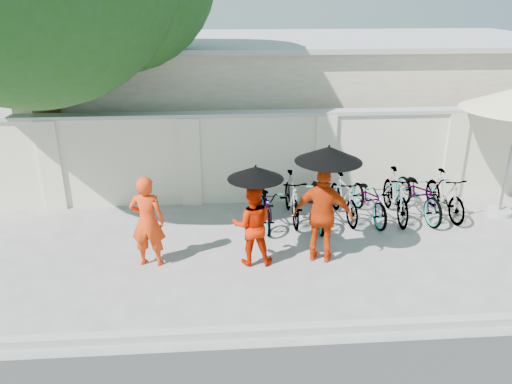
{
  "coord_description": "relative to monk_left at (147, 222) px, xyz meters",
  "views": [
    {
      "loc": [
        -0.33,
        -7.47,
        4.51
      ],
      "look_at": [
        0.3,
        0.97,
        1.1
      ],
      "focal_mm": 35.0,
      "sensor_mm": 36.0,
      "label": 1
    }
  ],
  "objects": [
    {
      "name": "kerb",
      "position": [
        1.62,
        -2.12,
        -0.77
      ],
      "size": [
        40.0,
        0.16,
        0.12
      ],
      "primitive_type": "cube",
      "color": "#A4A4A3",
      "rests_on": "ground"
    },
    {
      "name": "building_behind",
      "position": [
        3.62,
        6.58,
        0.77
      ],
      "size": [
        14.0,
        6.0,
        3.2
      ],
      "primitive_type": "cube",
      "color": "beige",
      "rests_on": "ground"
    },
    {
      "name": "bike_2",
      "position": [
        3.3,
        1.52,
        -0.32
      ],
      "size": [
        0.8,
        1.96,
        1.01
      ],
      "primitive_type": "imported",
      "rotation": [
        0.0,
        0.0,
        -0.07
      ],
      "color": "gray",
      "rests_on": "ground"
    },
    {
      "name": "bike_1",
      "position": [
        2.75,
        1.66,
        -0.33
      ],
      "size": [
        0.5,
        1.68,
        1.0
      ],
      "primitive_type": "imported",
      "rotation": [
        0.0,
        0.0,
        0.02
      ],
      "color": "gray",
      "rests_on": "ground"
    },
    {
      "name": "parasol_right",
      "position": [
        3.07,
        -0.16,
        1.2
      ],
      "size": [
        1.13,
        1.13,
        1.15
      ],
      "color": "black",
      "rests_on": "ground"
    },
    {
      "name": "bike_5",
      "position": [
        4.95,
        1.59,
        -0.3
      ],
      "size": [
        0.56,
        1.76,
        1.05
      ],
      "primitive_type": "imported",
      "rotation": [
        0.0,
        0.0,
        -0.04
      ],
      "color": "gray",
      "rests_on": "ground"
    },
    {
      "name": "parasol_center",
      "position": [
        1.86,
        -0.16,
        0.9
      ],
      "size": [
        0.95,
        0.95,
        1.0
      ],
      "color": "black",
      "rests_on": "ground"
    },
    {
      "name": "ground",
      "position": [
        1.62,
        -0.42,
        -0.83
      ],
      "size": [
        80.0,
        80.0,
        0.0
      ],
      "primitive_type": "plane",
      "color": "#A3A29F"
    },
    {
      "name": "monk_right",
      "position": [
        3.05,
        -0.08,
        0.05
      ],
      "size": [
        1.12,
        0.74,
        1.76
      ],
      "primitive_type": "imported",
      "rotation": [
        0.0,
        0.0,
        2.82
      ],
      "color": "red",
      "rests_on": "ground"
    },
    {
      "name": "bike_6",
      "position": [
        5.5,
        1.7,
        -0.33
      ],
      "size": [
        0.92,
        1.98,
        1.0
      ],
      "primitive_type": "imported",
      "rotation": [
        0.0,
        0.0,
        0.14
      ],
      "color": "gray",
      "rests_on": "ground"
    },
    {
      "name": "compound_wall",
      "position": [
        2.62,
        2.78,
        0.17
      ],
      "size": [
        20.0,
        0.3,
        2.0
      ],
      "primitive_type": "cube",
      "color": "beige",
      "rests_on": "ground"
    },
    {
      "name": "bike_3",
      "position": [
        3.85,
        1.63,
        -0.35
      ],
      "size": [
        0.65,
        1.63,
        0.95
      ],
      "primitive_type": "imported",
      "rotation": [
        0.0,
        0.0,
        0.13
      ],
      "color": "gray",
      "rests_on": "ground"
    },
    {
      "name": "bike_4",
      "position": [
        4.4,
        1.6,
        -0.37
      ],
      "size": [
        0.82,
        1.8,
        0.91
      ],
      "primitive_type": "imported",
      "rotation": [
        0.0,
        0.0,
        0.13
      ],
      "color": "gray",
      "rests_on": "ground"
    },
    {
      "name": "bike_0",
      "position": [
        2.2,
        1.49,
        -0.4
      ],
      "size": [
        0.57,
        1.63,
        0.86
      ],
      "primitive_type": "imported",
      "rotation": [
        0.0,
        0.0,
        -0.0
      ],
      "color": "gray",
      "rests_on": "ground"
    },
    {
      "name": "monk_center",
      "position": [
        1.81,
        -0.08,
        -0.09
      ],
      "size": [
        0.75,
        0.6,
        1.48
      ],
      "primitive_type": "imported",
      "rotation": [
        0.0,
        0.0,
        3.09
      ],
      "color": "red",
      "rests_on": "ground"
    },
    {
      "name": "monk_left",
      "position": [
        0.0,
        0.0,
        0.0
      ],
      "size": [
        0.65,
        0.46,
        1.66
      ],
      "primitive_type": "imported",
      "rotation": [
        0.0,
        0.0,
        3.02
      ],
      "color": "#EC370D",
      "rests_on": "ground"
    },
    {
      "name": "bike_7",
      "position": [
        6.05,
        1.64,
        -0.34
      ],
      "size": [
        0.6,
        1.65,
        0.97
      ],
      "primitive_type": "imported",
      "rotation": [
        0.0,
        0.0,
        0.09
      ],
      "color": "gray",
      "rests_on": "ground"
    }
  ]
}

